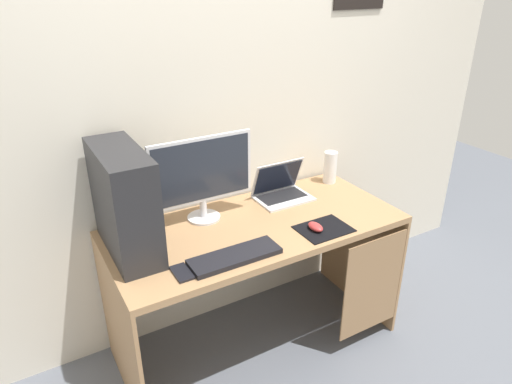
{
  "coord_description": "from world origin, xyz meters",
  "views": [
    {
      "loc": [
        -1.03,
        -1.77,
        1.92
      ],
      "look_at": [
        0.0,
        0.0,
        0.95
      ],
      "focal_mm": 32.22,
      "sensor_mm": 36.0,
      "label": 1
    }
  ],
  "objects_px": {
    "laptop": "(281,190)",
    "mouse_left": "(315,227)",
    "cell_phone": "(182,273)",
    "keyboard": "(235,256)",
    "pc_tower": "(124,202)",
    "monitor": "(202,175)",
    "speaker": "(330,167)"
  },
  "relations": [
    {
      "from": "speaker",
      "to": "mouse_left",
      "type": "height_order",
      "value": "speaker"
    },
    {
      "from": "pc_tower",
      "to": "keyboard",
      "type": "relative_size",
      "value": 1.17
    },
    {
      "from": "cell_phone",
      "to": "keyboard",
      "type": "bearing_deg",
      "value": -2.66
    },
    {
      "from": "monitor",
      "to": "keyboard",
      "type": "xyz_separation_m",
      "value": [
        -0.04,
        -0.41,
        -0.23
      ]
    },
    {
      "from": "monitor",
      "to": "speaker",
      "type": "distance_m",
      "value": 0.87
    },
    {
      "from": "laptop",
      "to": "mouse_left",
      "type": "bearing_deg",
      "value": -98.12
    },
    {
      "from": "keyboard",
      "to": "mouse_left",
      "type": "xyz_separation_m",
      "value": [
        0.46,
        0.02,
        0.01
      ]
    },
    {
      "from": "monitor",
      "to": "keyboard",
      "type": "distance_m",
      "value": 0.47
    },
    {
      "from": "speaker",
      "to": "keyboard",
      "type": "distance_m",
      "value": 1.0
    },
    {
      "from": "pc_tower",
      "to": "keyboard",
      "type": "bearing_deg",
      "value": -39.26
    },
    {
      "from": "pc_tower",
      "to": "laptop",
      "type": "height_order",
      "value": "pc_tower"
    },
    {
      "from": "keyboard",
      "to": "cell_phone",
      "type": "relative_size",
      "value": 3.23
    },
    {
      "from": "keyboard",
      "to": "monitor",
      "type": "bearing_deg",
      "value": 85.01
    },
    {
      "from": "laptop",
      "to": "keyboard",
      "type": "relative_size",
      "value": 0.72
    },
    {
      "from": "speaker",
      "to": "keyboard",
      "type": "height_order",
      "value": "speaker"
    },
    {
      "from": "pc_tower",
      "to": "monitor",
      "type": "bearing_deg",
      "value": 12.93
    },
    {
      "from": "cell_phone",
      "to": "mouse_left",
      "type": "bearing_deg",
      "value": 0.68
    },
    {
      "from": "laptop",
      "to": "mouse_left",
      "type": "distance_m",
      "value": 0.41
    },
    {
      "from": "keyboard",
      "to": "speaker",
      "type": "bearing_deg",
      "value": 27.06
    },
    {
      "from": "mouse_left",
      "to": "laptop",
      "type": "bearing_deg",
      "value": 81.88
    },
    {
      "from": "monitor",
      "to": "mouse_left",
      "type": "distance_m",
      "value": 0.62
    },
    {
      "from": "speaker",
      "to": "cell_phone",
      "type": "height_order",
      "value": "speaker"
    },
    {
      "from": "mouse_left",
      "to": "monitor",
      "type": "bearing_deg",
      "value": 137.72
    },
    {
      "from": "pc_tower",
      "to": "keyboard",
      "type": "height_order",
      "value": "pc_tower"
    },
    {
      "from": "monitor",
      "to": "keyboard",
      "type": "height_order",
      "value": "monitor"
    },
    {
      "from": "laptop",
      "to": "keyboard",
      "type": "xyz_separation_m",
      "value": [
        -0.52,
        -0.42,
        -0.03
      ]
    },
    {
      "from": "mouse_left",
      "to": "cell_phone",
      "type": "distance_m",
      "value": 0.71
    },
    {
      "from": "laptop",
      "to": "keyboard",
      "type": "distance_m",
      "value": 0.67
    },
    {
      "from": "pc_tower",
      "to": "cell_phone",
      "type": "relative_size",
      "value": 3.77
    },
    {
      "from": "speaker",
      "to": "cell_phone",
      "type": "bearing_deg",
      "value": -158.73
    },
    {
      "from": "monitor",
      "to": "keyboard",
      "type": "bearing_deg",
      "value": -94.99
    },
    {
      "from": "laptop",
      "to": "cell_phone",
      "type": "relative_size",
      "value": 2.34
    }
  ]
}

